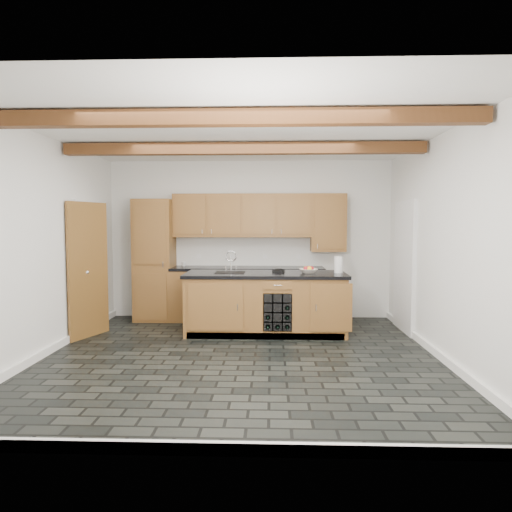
{
  "coord_description": "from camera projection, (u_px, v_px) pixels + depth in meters",
  "views": [
    {
      "loc": [
        0.39,
        -5.67,
        1.68
      ],
      "look_at": [
        0.17,
        0.8,
        1.22
      ],
      "focal_mm": 32.0,
      "sensor_mm": 36.0,
      "label": 1
    }
  ],
  "objects": [
    {
      "name": "ground",
      "position": [
        241.0,
        356.0,
        5.78
      ],
      "size": [
        5.0,
        5.0,
        0.0
      ],
      "primitive_type": "plane",
      "color": "black",
      "rests_on": "ground"
    },
    {
      "name": "room_shell",
      "position": [
        237.0,
        235.0,
        6.21
      ],
      "size": [
        5.01,
        5.0,
        5.0
      ],
      "color": "white",
      "rests_on": "ground"
    },
    {
      "name": "back_cabinetry",
      "position": [
        228.0,
        264.0,
        7.96
      ],
      "size": [
        3.65,
        0.62,
        2.2
      ],
      "color": "#925A2F",
      "rests_on": "ground"
    },
    {
      "name": "island",
      "position": [
        266.0,
        303.0,
        7.02
      ],
      "size": [
        2.48,
        0.96,
        0.93
      ],
      "color": "#925A2F",
      "rests_on": "ground"
    },
    {
      "name": "faucet",
      "position": [
        230.0,
        270.0,
        7.05
      ],
      "size": [
        0.45,
        0.4,
        0.34
      ],
      "color": "black",
      "rests_on": "island"
    },
    {
      "name": "kitchen_scale",
      "position": [
        278.0,
        271.0,
        7.08
      ],
      "size": [
        0.2,
        0.15,
        0.05
      ],
      "rotation": [
        0.0,
        0.0,
        -0.38
      ],
      "color": "black",
      "rests_on": "island"
    },
    {
      "name": "fruit_bowl",
      "position": [
        308.0,
        271.0,
        6.95
      ],
      "size": [
        0.32,
        0.32,
        0.07
      ],
      "primitive_type": "imported",
      "rotation": [
        0.0,
        0.0,
        0.15
      ],
      "color": "beige",
      "rests_on": "island"
    },
    {
      "name": "fruit_cluster",
      "position": [
        308.0,
        268.0,
        6.95
      ],
      "size": [
        0.16,
        0.17,
        0.07
      ],
      "color": "#AB161E",
      "rests_on": "fruit_bowl"
    },
    {
      "name": "paper_towel",
      "position": [
        339.0,
        265.0,
        6.99
      ],
      "size": [
        0.13,
        0.13,
        0.25
      ],
      "primitive_type": "cylinder",
      "color": "white",
      "rests_on": "island"
    },
    {
      "name": "mug",
      "position": [
        184.0,
        264.0,
        8.08
      ],
      "size": [
        0.09,
        0.09,
        0.08
      ],
      "primitive_type": "imported",
      "rotation": [
        0.0,
        0.0,
        -0.07
      ],
      "color": "white",
      "rests_on": "back_cabinetry"
    }
  ]
}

